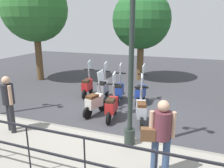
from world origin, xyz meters
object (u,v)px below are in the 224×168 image
at_px(pedestrian_distant, 8,100).
at_px(scooter_far_0, 141,92).
at_px(tree_distant, 142,20).
at_px(tree_large, 35,9).
at_px(scooter_far_2, 103,88).
at_px(lamp_post_near, 131,72).
at_px(scooter_near_2, 95,102).
at_px(scooter_near_0, 141,110).
at_px(scooter_near_1, 112,106).
at_px(scooter_far_1, 119,90).
at_px(pedestrian_with_bag, 161,133).
at_px(scooter_far_3, 87,85).

height_order(pedestrian_distant, scooter_far_0, pedestrian_distant).
relative_size(pedestrian_distant, tree_distant, 0.33).
xyz_separation_m(tree_large, scooter_far_2, (-1.80, -4.61, -3.33)).
relative_size(lamp_post_near, tree_large, 0.75).
height_order(pedestrian_distant, scooter_near_2, pedestrian_distant).
xyz_separation_m(tree_large, tree_distant, (1.93, -5.29, -0.55)).
distance_m(tree_large, scooter_near_0, 8.28).
height_order(lamp_post_near, scooter_far_0, lamp_post_near).
relative_size(tree_large, scooter_far_2, 3.61).
height_order(pedestrian_distant, tree_distant, tree_distant).
distance_m(tree_large, scooter_near_1, 7.50).
bearing_deg(scooter_far_1, tree_distant, -8.08).
bearing_deg(scooter_far_2, lamp_post_near, -150.78).
bearing_deg(pedestrian_with_bag, pedestrian_distant, 70.22).
bearing_deg(tree_large, scooter_far_3, -114.21).
xyz_separation_m(pedestrian_distant, scooter_far_3, (3.93, -0.40, -0.60)).
bearing_deg(tree_large, pedestrian_with_bag, -128.89).
distance_m(pedestrian_distant, tree_large, 7.14).
xyz_separation_m(pedestrian_distant, scooter_near_0, (2.01, -3.23, -0.60)).
bearing_deg(pedestrian_distant, scooter_far_1, 179.06).
distance_m(tree_distant, scooter_near_1, 6.22).
xyz_separation_m(lamp_post_near, tree_large, (5.14, 6.70, 1.82)).
distance_m(tree_large, scooter_far_1, 6.59).
bearing_deg(pedestrian_with_bag, scooter_near_0, 7.00).
xyz_separation_m(pedestrian_distant, scooter_near_1, (2.03, -2.24, -0.60)).
height_order(scooter_near_0, scooter_near_1, same).
bearing_deg(pedestrian_with_bag, scooter_far_0, 4.10).
relative_size(scooter_far_0, scooter_far_3, 1.00).
distance_m(pedestrian_with_bag, scooter_far_0, 4.51).
bearing_deg(pedestrian_with_bag, tree_distant, 2.38).
bearing_deg(pedestrian_distant, scooter_far_3, -159.30).
relative_size(lamp_post_near, scooter_far_1, 2.71).
bearing_deg(tree_large, scooter_far_2, -111.36).
distance_m(tree_distant, scooter_far_2, 4.70).
relative_size(pedestrian_distant, scooter_far_1, 1.03).
distance_m(lamp_post_near, scooter_near_1, 2.39).
bearing_deg(scooter_far_2, pedestrian_distant, 159.95).
bearing_deg(scooter_near_0, tree_distant, -2.29).
height_order(tree_distant, scooter_far_1, tree_distant).
bearing_deg(pedestrian_distant, scooter_near_1, 158.61).
distance_m(pedestrian_with_bag, scooter_near_2, 3.74).
bearing_deg(pedestrian_with_bag, scooter_near_1, 24.06).
bearing_deg(pedestrian_with_bag, scooter_far_2, 21.09).
bearing_deg(lamp_post_near, scooter_near_2, 45.63).
xyz_separation_m(scooter_near_1, scooter_near_2, (0.15, 0.67, 0.00)).
bearing_deg(scooter_far_0, scooter_near_1, 164.17).
xyz_separation_m(lamp_post_near, pedestrian_with_bag, (-0.96, -0.87, -0.92)).
height_order(pedestrian_distant, scooter_near_0, pedestrian_distant).
bearing_deg(scooter_far_3, scooter_far_0, -99.48).
bearing_deg(scooter_far_1, pedestrian_with_bag, -161.06).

